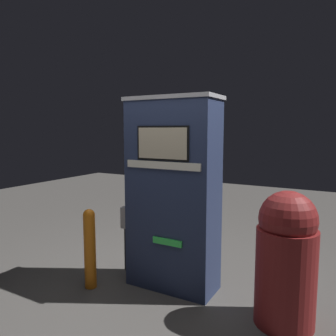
# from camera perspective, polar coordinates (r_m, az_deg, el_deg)

# --- Properties ---
(ground_plane) EXTENTS (14.00, 14.00, 0.00)m
(ground_plane) POSITION_cam_1_polar(r_m,az_deg,el_deg) (3.59, -0.88, -21.08)
(ground_plane) COLOR #423F3D
(gas_pump) EXTENTS (1.04, 0.46, 2.01)m
(gas_pump) POSITION_cam_1_polar(r_m,az_deg,el_deg) (3.43, 0.81, -4.53)
(gas_pump) COLOR #232D4C
(gas_pump) RESTS_ON ground_plane
(safety_bollard) EXTENTS (0.12, 0.12, 0.85)m
(safety_bollard) POSITION_cam_1_polar(r_m,az_deg,el_deg) (3.64, -13.46, -13.15)
(safety_bollard) COLOR orange
(safety_bollard) RESTS_ON ground_plane
(trash_bin) EXTENTS (0.51, 0.51, 1.17)m
(trash_bin) POSITION_cam_1_polar(r_m,az_deg,el_deg) (3.05, 19.89, -14.46)
(trash_bin) COLOR maroon
(trash_bin) RESTS_ON ground_plane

